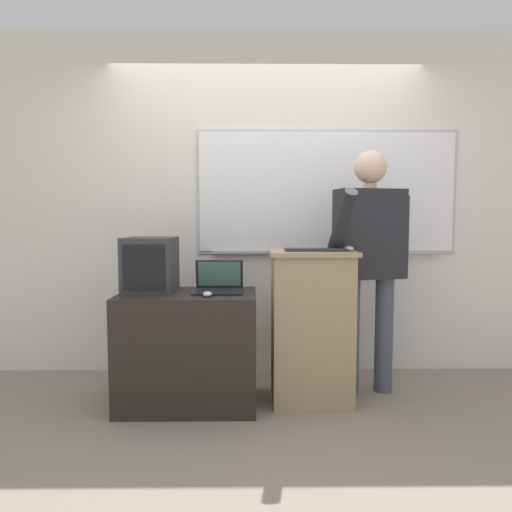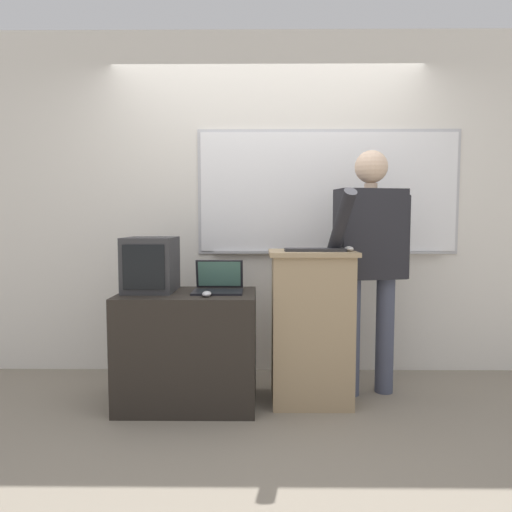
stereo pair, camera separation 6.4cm
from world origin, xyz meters
name	(u,v)px [view 1 (the left image)]	position (x,y,z in m)	size (l,w,h in m)	color
ground_plane	(271,427)	(0.00, 0.00, 0.00)	(30.00, 30.00, 0.00)	gray
back_wall	(268,204)	(0.02, 1.12, 1.39)	(6.40, 0.17, 2.77)	silver
lectern_podium	(311,326)	(0.29, 0.41, 0.53)	(0.58, 0.46, 1.05)	tan
side_desk	(189,349)	(-0.55, 0.36, 0.38)	(0.91, 0.57, 0.77)	#28231E
person_presenter	(369,252)	(0.72, 0.55, 1.03)	(0.64, 0.61, 1.74)	#474C60
laptop	(219,284)	(-0.34, 0.41, 0.82)	(0.33, 0.28, 0.21)	black
wireless_keyboard	(315,250)	(0.31, 0.36, 1.06)	(0.40, 0.13, 0.02)	#2D2D30
computer_mouse_by_laptop	(207,294)	(-0.40, 0.20, 0.78)	(0.06, 0.10, 0.03)	#BCBCC1
computer_mouse_by_keyboard	(349,249)	(0.53, 0.35, 1.06)	(0.06, 0.10, 0.03)	silver
crt_monitor	(151,264)	(-0.81, 0.43, 0.95)	(0.33, 0.40, 0.37)	#333335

